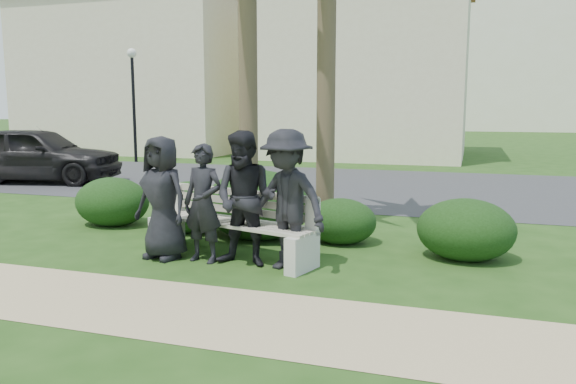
% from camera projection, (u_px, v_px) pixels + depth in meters
% --- Properties ---
extents(ground, '(160.00, 160.00, 0.00)m').
position_uv_depth(ground, '(212.00, 261.00, 7.65)').
color(ground, '#1F4112').
rests_on(ground, ground).
extents(footpath, '(30.00, 1.60, 0.01)m').
position_uv_depth(footpath, '(138.00, 304.00, 5.96)').
color(footpath, tan).
rests_on(footpath, ground).
extents(asphalt_street, '(160.00, 8.00, 0.01)m').
position_uv_depth(asphalt_street, '(341.00, 185.00, 15.17)').
color(asphalt_street, '#2D2D30').
rests_on(asphalt_street, ground).
extents(stucco_bldg_left, '(10.40, 8.40, 7.30)m').
position_uv_depth(stucco_bldg_left, '(149.00, 75.00, 27.70)').
color(stucco_bldg_left, beige).
rests_on(stucco_bldg_left, ground).
extents(stucco_bldg_right, '(8.40, 8.40, 7.30)m').
position_uv_depth(stucco_bldg_right, '(370.00, 71.00, 24.34)').
color(stucco_bldg_right, beige).
rests_on(stucco_bldg_right, ground).
extents(street_lamp, '(0.36, 0.36, 4.29)m').
position_uv_depth(street_lamp, '(133.00, 85.00, 21.25)').
color(street_lamp, black).
rests_on(street_lamp, ground).
extents(park_bench, '(2.74, 1.27, 0.91)m').
position_uv_depth(park_bench, '(230.00, 228.00, 7.81)').
color(park_bench, '#AAA18F').
rests_on(park_bench, ground).
extents(man_a, '(0.93, 0.71, 1.69)m').
position_uv_depth(man_a, '(162.00, 198.00, 7.68)').
color(man_a, black).
rests_on(man_a, ground).
extents(man_b, '(0.63, 0.46, 1.60)m').
position_uv_depth(man_b, '(203.00, 203.00, 7.51)').
color(man_b, black).
rests_on(man_b, ground).
extents(man_c, '(0.88, 0.69, 1.78)m').
position_uv_depth(man_c, '(246.00, 199.00, 7.32)').
color(man_c, black).
rests_on(man_c, ground).
extents(man_d, '(1.32, 1.01, 1.81)m').
position_uv_depth(man_d, '(287.00, 200.00, 7.14)').
color(man_d, black).
rests_on(man_d, ground).
extents(hedge_a, '(1.35, 1.11, 0.88)m').
position_uv_depth(hedge_a, '(112.00, 200.00, 9.96)').
color(hedge_a, black).
rests_on(hedge_a, ground).
extents(hedge_b, '(1.34, 1.11, 0.87)m').
position_uv_depth(hedge_b, '(191.00, 205.00, 9.46)').
color(hedge_b, black).
rests_on(hedge_b, ground).
extents(hedge_d, '(1.73, 1.43, 1.13)m').
position_uv_depth(hedge_d, '(257.00, 203.00, 8.96)').
color(hedge_d, black).
rests_on(hedge_d, ground).
extents(hedge_e, '(1.10, 0.91, 0.71)m').
position_uv_depth(hedge_e, '(341.00, 220.00, 8.64)').
color(hedge_e, black).
rests_on(hedge_e, ground).
extents(hedge_f, '(1.33, 1.10, 0.87)m').
position_uv_depth(hedge_f, '(466.00, 228.00, 7.70)').
color(hedge_f, black).
rests_on(hedge_f, ground).
extents(car_a, '(4.89, 2.84, 1.57)m').
position_uv_depth(car_a, '(36.00, 154.00, 15.64)').
color(car_a, black).
rests_on(car_a, ground).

